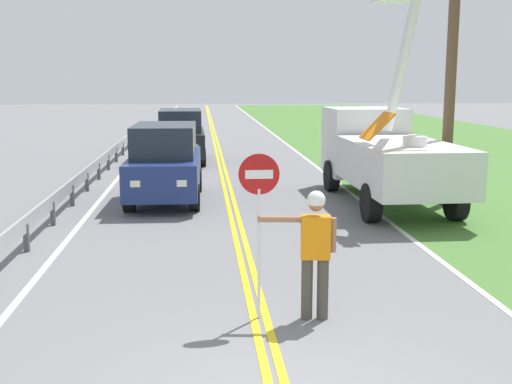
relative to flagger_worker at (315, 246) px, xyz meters
name	(u,v)px	position (x,y,z in m)	size (l,w,h in m)	color
grass_verge_right	(496,159)	(10.85, 17.44, -1.04)	(16.00, 110.00, 0.01)	#477533
centerline_yellow_left	(218,162)	(-0.84, 17.44, -1.04)	(0.11, 110.00, 0.01)	yellow
centerline_yellow_right	(223,161)	(-0.66, 17.44, -1.04)	(0.11, 110.00, 0.01)	yellow
edge_line_right	(308,161)	(2.85, 17.44, -1.04)	(0.12, 110.00, 0.01)	silver
edge_line_left	(131,163)	(-4.35, 17.44, -1.04)	(0.12, 110.00, 0.01)	silver
flagger_worker	(315,246)	(0.00, 0.00, 0.00)	(1.08, 0.28, 1.83)	#474238
stop_sign_paddle	(259,199)	(-0.76, 0.08, 0.66)	(0.56, 0.04, 2.33)	silver
utility_bucket_truck	(384,149)	(3.40, 8.53, 0.39)	(2.67, 6.84, 6.05)	silver
oncoming_suv_nearest	(165,163)	(-2.52, 9.11, 0.01)	(1.99, 4.64, 2.10)	navy
oncoming_suv_second	(181,136)	(-2.34, 17.50, 0.01)	(1.98, 4.64, 2.10)	black
utility_pole_near	(453,27)	(4.92, 7.89, 3.58)	(1.80, 0.28, 8.89)	brown
guardrail_left_shoulder	(93,169)	(-4.95, 12.00, -0.53)	(0.10, 32.00, 0.71)	#9EA0A3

